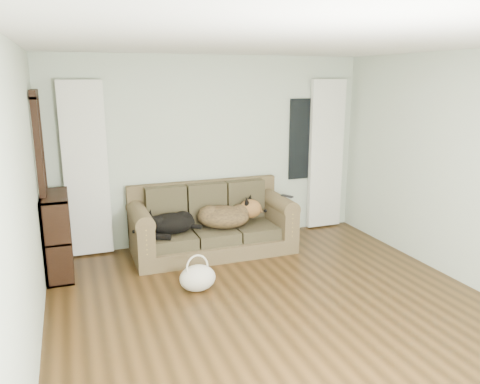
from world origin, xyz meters
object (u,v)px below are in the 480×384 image
object	(u,v)px
dog_black_lab	(169,224)
bookshelf	(58,234)
sofa	(213,220)
dog_shepherd	(227,217)
tote_bag	(198,277)

from	to	relation	value
dog_black_lab	bookshelf	distance (m)	1.33
sofa	dog_shepherd	distance (m)	0.19
sofa	tote_bag	size ratio (longest dim) A/B	5.23
tote_bag	dog_shepherd	bearing A→B (deg)	56.38
sofa	bookshelf	bearing A→B (deg)	-177.66
dog_black_lab	tote_bag	world-z (taller)	dog_black_lab
dog_black_lab	sofa	bearing A→B (deg)	6.60
sofa	bookshelf	distance (m)	1.94
sofa	tote_bag	distance (m)	1.23
dog_shepherd	bookshelf	distance (m)	2.11
tote_bag	sofa	bearing A→B (deg)	64.93
sofa	dog_shepherd	world-z (taller)	sofa
dog_shepherd	bookshelf	size ratio (longest dim) A/B	0.74
dog_shepherd	tote_bag	world-z (taller)	dog_shepherd
dog_shepherd	sofa	bearing A→B (deg)	5.72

